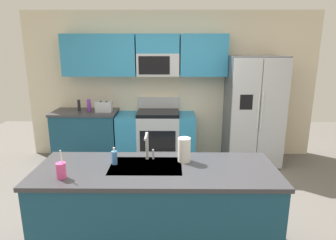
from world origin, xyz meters
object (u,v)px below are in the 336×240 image
range_oven (156,136)px  paper_towel_roll (184,150)px  sink_faucet (147,144)px  pepper_mill (79,105)px  refrigerator (253,111)px  bottle_purple (89,105)px  drink_cup_pink (61,170)px  toaster (104,107)px  soap_dispenser (114,157)px

range_oven → paper_towel_roll: size_ratio=5.67×
sink_faucet → pepper_mill: bearing=121.5°
pepper_mill → refrigerator: bearing=-1.3°
bottle_purple → drink_cup_pink: bearing=-79.8°
refrigerator → bottle_purple: refrigerator is taller
bottle_purple → sink_faucet: (1.19, -2.22, 0.06)m
pepper_mill → bottle_purple: (0.18, -0.01, 0.00)m
bottle_purple → toaster: bearing=-8.2°
sink_faucet → soap_dispenser: sink_faucet is taller
sink_faucet → drink_cup_pink: sink_faucet is taller
toaster → pepper_mill: bearing=173.6°
refrigerator → sink_faucet: refrigerator is taller
refrigerator → drink_cup_pink: (-2.36, -2.57, 0.05)m
pepper_mill → sink_faucet: (1.36, -2.23, 0.07)m
refrigerator → bottle_purple: bearing=178.8°
range_oven → refrigerator: 1.74m
refrigerator → paper_towel_roll: 2.54m
soap_dispenser → pepper_mill: bearing=114.3°
paper_towel_roll → bottle_purple: bearing=124.6°
refrigerator → sink_faucet: bearing=-127.3°
toaster → drink_cup_pink: drink_cup_pink is taller
range_oven → bottle_purple: (-1.16, -0.01, 0.56)m
refrigerator → sink_faucet: (-1.65, -2.16, 0.14)m
pepper_mill → paper_towel_roll: 2.84m
sink_faucet → refrigerator: bearing=52.7°
drink_cup_pink → range_oven: bearing=75.4°
pepper_mill → drink_cup_pink: drink_cup_pink is taller
toaster → pepper_mill: size_ratio=1.40×
range_oven → toaster: range_oven is taller
refrigerator → drink_cup_pink: 3.49m
drink_cup_pink → refrigerator: bearing=47.5°
refrigerator → soap_dispenser: 2.99m
refrigerator → drink_cup_pink: bearing=-132.5°
sink_faucet → paper_towel_roll: size_ratio=1.17×
toaster → soap_dispenser: (0.61, -2.28, -0.02)m
paper_towel_roll → pepper_mill: bearing=127.4°
soap_dispenser → paper_towel_roll: paper_towel_roll is taller
toaster → drink_cup_pink: bearing=-85.4°
paper_towel_roll → soap_dispenser: bearing=-173.5°
refrigerator → drink_cup_pink: refrigerator is taller
drink_cup_pink → pepper_mill: bearing=103.9°
pepper_mill → toaster: bearing=-6.4°
refrigerator → pepper_mill: bearing=178.7°
toaster → drink_cup_pink: 2.60m
range_oven → pepper_mill: bearing=-179.9°
refrigerator → bottle_purple: size_ratio=8.88×
toaster → paper_towel_roll: paper_towel_roll is taller
range_oven → soap_dispenser: 2.41m
pepper_mill → drink_cup_pink: size_ratio=0.77×
toaster → paper_towel_roll: size_ratio=1.17×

